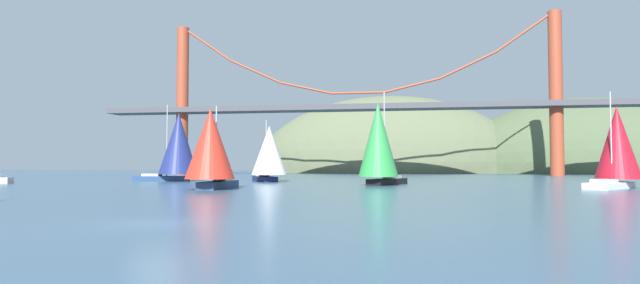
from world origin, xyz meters
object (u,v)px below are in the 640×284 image
sailboat_green_sail (379,142)px  sailboat_navy_sail (178,145)px  sailboat_crimson_sail (617,146)px  sailboat_scarlet_sail (211,146)px  sailboat_white_mainsail (269,152)px

sailboat_green_sail → sailboat_navy_sail: size_ratio=1.01×
sailboat_crimson_sail → sailboat_navy_sail: 57.61m
sailboat_scarlet_sail → sailboat_green_sail: bearing=39.2°
sailboat_green_sail → sailboat_white_mainsail: bearing=150.0°
sailboat_crimson_sail → sailboat_navy_sail: sailboat_navy_sail is taller
sailboat_crimson_sail → sailboat_white_mainsail: size_ratio=1.14×
sailboat_crimson_sail → sailboat_green_sail: sailboat_green_sail is taller
sailboat_crimson_sail → sailboat_green_sail: size_ratio=0.89×
sailboat_white_mainsail → sailboat_scarlet_sail: bearing=-90.0°
sailboat_white_mainsail → sailboat_navy_sail: sailboat_navy_sail is taller
sailboat_scarlet_sail → sailboat_crimson_sail: bearing=13.9°
sailboat_crimson_sail → sailboat_scarlet_sail: sailboat_crimson_sail is taller
sailboat_crimson_sail → sailboat_green_sail: 25.89m
sailboat_green_sail → sailboat_navy_sail: (-30.48, 9.77, 0.13)m
sailboat_white_mainsail → sailboat_scarlet_sail: sailboat_white_mainsail is taller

